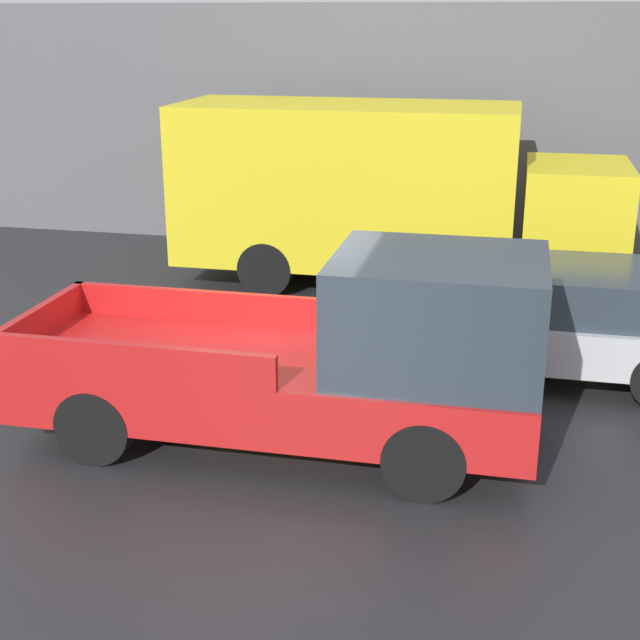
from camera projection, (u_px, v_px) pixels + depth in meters
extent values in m
plane|color=#232326|center=(265.00, 407.00, 10.88)|extent=(60.00, 60.00, 0.00)
cube|color=#56565B|center=(375.00, 129.00, 17.63)|extent=(28.00, 0.15, 4.75)
cube|color=red|center=(275.00, 383.00, 9.79)|extent=(5.63, 1.99, 0.66)
cube|color=#28333D|center=(438.00, 313.00, 9.12)|extent=(2.14, 1.87, 1.20)
cube|color=red|center=(194.00, 305.00, 10.75)|extent=(3.10, 0.10, 0.36)
cube|color=red|center=(129.00, 361.00, 9.01)|extent=(3.10, 0.10, 0.36)
cube|color=red|center=(42.00, 321.00, 10.18)|extent=(0.10, 1.99, 0.36)
cylinder|color=black|center=(441.00, 390.00, 10.33)|extent=(0.84, 0.26, 0.84)
cylinder|color=black|center=(424.00, 459.00, 8.71)|extent=(0.84, 0.26, 0.84)
cylinder|color=black|center=(159.00, 365.00, 11.05)|extent=(0.84, 0.26, 0.84)
cylinder|color=black|center=(95.00, 426.00, 9.43)|extent=(0.84, 0.26, 0.84)
cube|color=#B7BABF|center=(543.00, 329.00, 11.77)|extent=(4.50, 1.99, 0.57)
cube|color=#28333D|center=(557.00, 288.00, 11.56)|extent=(2.47, 1.75, 0.58)
cylinder|color=black|center=(443.00, 317.00, 12.96)|extent=(0.74, 0.22, 0.74)
cylinder|color=black|center=(430.00, 361.00, 11.31)|extent=(0.74, 0.22, 0.74)
cube|color=gold|center=(575.00, 218.00, 14.72)|extent=(1.66, 2.29, 1.80)
cube|color=gold|center=(346.00, 183.00, 15.37)|extent=(5.74, 2.41, 2.67)
cylinder|color=black|center=(550.00, 253.00, 16.06)|extent=(0.93, 0.30, 0.93)
cylinder|color=black|center=(553.00, 286.00, 14.09)|extent=(0.93, 0.30, 0.93)
cylinder|color=black|center=(296.00, 239.00, 17.03)|extent=(0.93, 0.30, 0.93)
cylinder|color=black|center=(266.00, 269.00, 15.05)|extent=(0.93, 0.30, 0.93)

